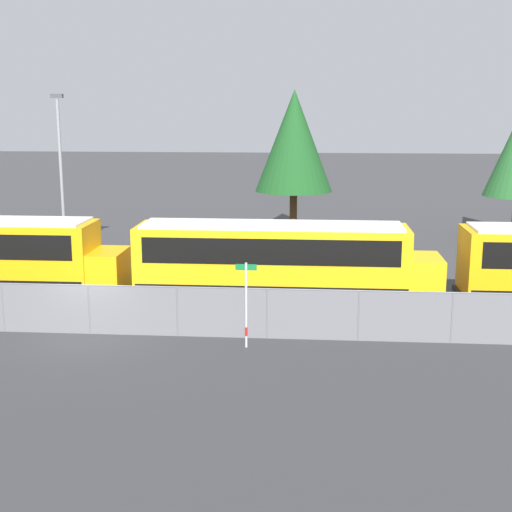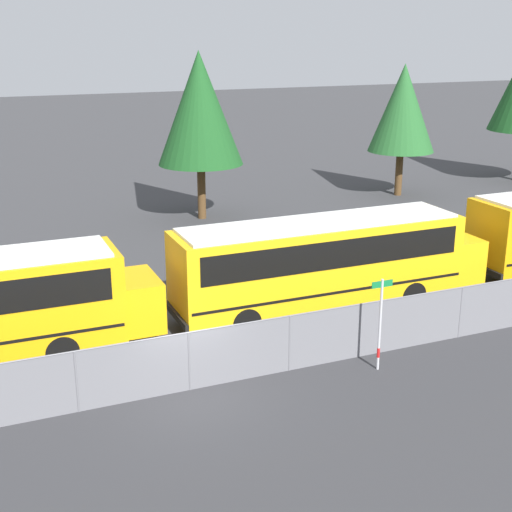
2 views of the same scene
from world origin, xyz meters
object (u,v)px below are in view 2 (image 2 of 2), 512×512
(street_sign, at_px, (380,322))
(tree_2, at_px, (403,108))
(tree_1, at_px, (200,109))
(school_bus_2, at_px, (326,257))

(street_sign, distance_m, tree_2, 24.67)
(tree_1, distance_m, tree_2, 13.06)
(school_bus_2, bearing_deg, street_sign, -99.39)
(street_sign, xyz_separation_m, tree_2, (14.01, 19.95, 3.76))
(school_bus_2, bearing_deg, tree_1, 89.33)
(school_bus_2, distance_m, street_sign, 4.99)
(tree_1, height_order, tree_2, tree_1)
(tree_1, bearing_deg, school_bus_2, -90.67)
(school_bus_2, distance_m, tree_2, 20.29)
(tree_2, bearing_deg, street_sign, -125.07)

